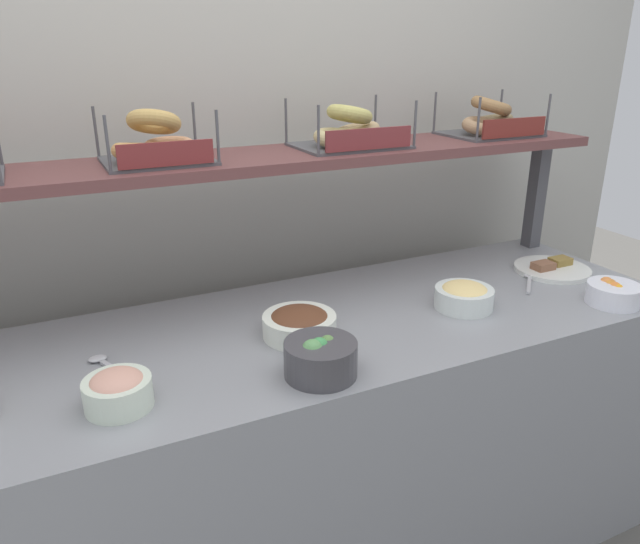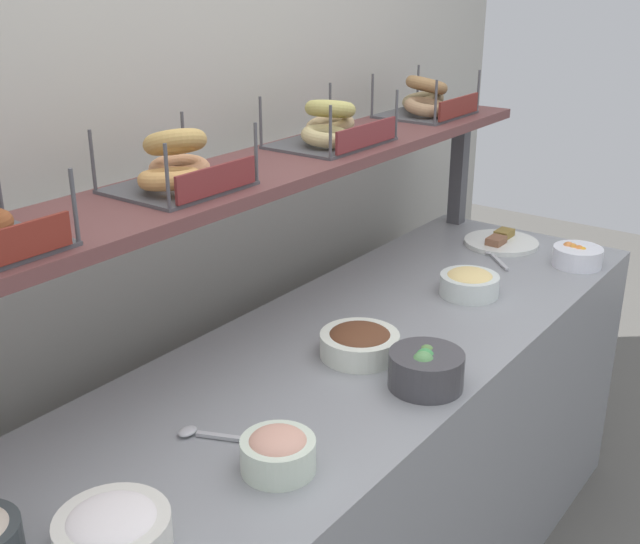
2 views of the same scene
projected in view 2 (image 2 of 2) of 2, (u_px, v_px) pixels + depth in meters
back_wall at (186, 179)px, 2.15m from camera, size 3.49×0.06×2.40m
deli_counter at (348, 490)px, 2.13m from camera, size 2.29×0.70×0.85m
shelf_riser_right at (459, 170)px, 2.86m from camera, size 0.05×0.05×0.40m
upper_shelf at (264, 171)px, 1.97m from camera, size 2.25×0.32×0.03m
bowl_cream_cheese at (113, 529)px, 1.29m from camera, size 0.19×0.19×0.07m
bowl_veggie_mix at (426, 369)px, 1.78m from camera, size 0.17×0.17×0.10m
bowl_lox_spread at (278, 451)px, 1.49m from camera, size 0.14×0.14×0.08m
bowl_chocolate_spread at (360, 342)px, 1.92m from camera, size 0.20×0.20×0.07m
bowl_egg_salad at (469, 282)px, 2.28m from camera, size 0.17×0.17×0.08m
bowl_fruit_salad at (577, 256)px, 2.50m from camera, size 0.15×0.15×0.07m
serving_plate_white at (501, 242)px, 2.69m from camera, size 0.25×0.25×0.04m
serving_spoon_near_plate at (206, 434)px, 1.60m from camera, size 0.09×0.17×0.01m
serving_spoon_by_edge at (494, 256)px, 2.57m from camera, size 0.14×0.13×0.01m
bagel_basket_sesame at (177, 168)px, 1.73m from camera, size 0.29×0.26×0.15m
bagel_basket_plain at (331, 128)px, 2.17m from camera, size 0.33×0.26×0.14m
bagel_basket_everything at (426, 101)px, 2.58m from camera, size 0.30×0.26×0.14m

